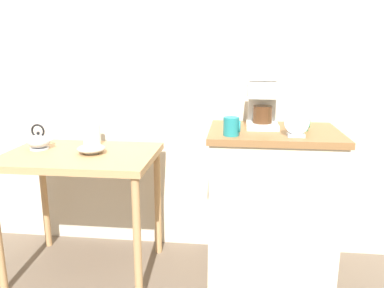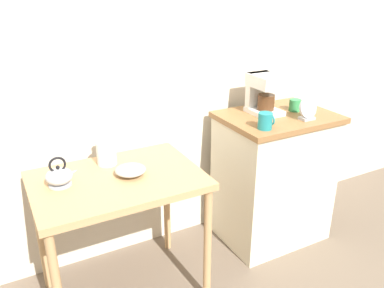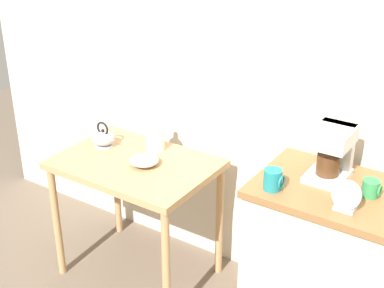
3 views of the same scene
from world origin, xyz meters
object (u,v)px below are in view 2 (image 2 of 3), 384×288
(teakettle, at_px, (59,176))
(mug_dark_teal, at_px, (265,121))
(bowl_stoneware, at_px, (130,170))
(mug_tall_green, at_px, (295,105))
(glass_carafe_vase, at_px, (106,152))
(coffee_maker, at_px, (264,92))
(table_clock, at_px, (308,110))

(teakettle, bearing_deg, mug_dark_teal, -7.12)
(bowl_stoneware, relative_size, teakettle, 1.00)
(teakettle, height_order, mug_tall_green, mug_tall_green)
(glass_carafe_vase, distance_m, coffee_maker, 1.08)
(glass_carafe_vase, relative_size, table_clock, 1.52)
(coffee_maker, bearing_deg, bowl_stoneware, -170.17)
(coffee_maker, xyz_separation_m, table_clock, (0.16, -0.24, -0.08))
(coffee_maker, relative_size, mug_dark_teal, 2.65)
(bowl_stoneware, height_order, teakettle, teakettle)
(mug_dark_teal, bearing_deg, bowl_stoneware, 174.14)
(mug_dark_teal, bearing_deg, teakettle, 172.88)
(bowl_stoneware, relative_size, table_clock, 1.19)
(glass_carafe_vase, height_order, coffee_maker, coffee_maker)
(bowl_stoneware, distance_m, teakettle, 0.36)
(bowl_stoneware, relative_size, mug_dark_teal, 1.68)
(glass_carafe_vase, bearing_deg, teakettle, -155.02)
(mug_dark_teal, height_order, table_clock, table_clock)
(mug_tall_green, distance_m, table_clock, 0.19)
(coffee_maker, bearing_deg, table_clock, -56.41)
(bowl_stoneware, xyz_separation_m, coffee_maker, (0.99, 0.17, 0.26))
(bowl_stoneware, bearing_deg, mug_tall_green, 4.81)
(mug_dark_teal, bearing_deg, table_clock, 1.71)
(teakettle, distance_m, glass_carafe_vase, 0.31)
(teakettle, distance_m, mug_tall_green, 1.57)
(mug_tall_green, bearing_deg, bowl_stoneware, -175.19)
(mug_dark_teal, relative_size, table_clock, 0.71)
(teakettle, bearing_deg, mug_tall_green, 1.45)
(bowl_stoneware, xyz_separation_m, table_clock, (1.15, -0.07, 0.18))
(mug_tall_green, xyz_separation_m, mug_dark_teal, (-0.39, -0.19, 0.01))
(mug_dark_teal, bearing_deg, coffee_maker, 55.79)
(table_clock, bearing_deg, mug_dark_teal, -178.29)
(glass_carafe_vase, bearing_deg, mug_tall_green, -4.15)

